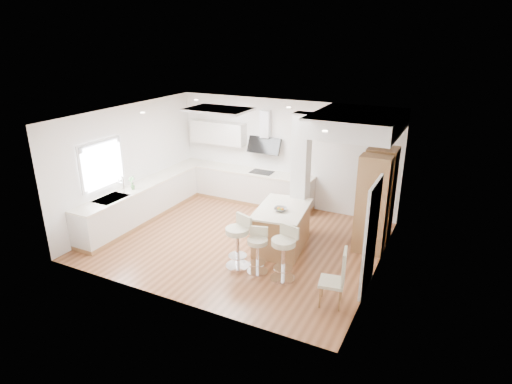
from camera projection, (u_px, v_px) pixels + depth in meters
The scene contains 18 objects.
ground at pixel (239, 241), 9.57m from camera, with size 6.00×6.00×0.00m, color #975C38.
ceiling at pixel (239, 241), 9.57m from camera, with size 6.00×5.00×0.02m, color white.
wall_back at pixel (284, 154), 11.17m from camera, with size 6.00×0.04×2.80m, color white.
wall_left at pixel (129, 163), 10.33m from camera, with size 0.04×5.00×2.80m, color white.
wall_right at pixel (382, 206), 7.82m from camera, with size 0.04×5.00×2.80m, color white.
skylight at pixel (219, 110), 9.43m from camera, with size 4.10×2.10×0.06m.
window_left at pixel (101, 161), 9.46m from camera, with size 0.06×1.28×1.07m.
doorway_right at pixel (371, 238), 7.47m from camera, with size 0.05×1.00×2.10m.
counter_left at pixel (149, 199), 10.73m from camera, with size 0.63×4.50×1.35m.
counter_back at pixel (248, 177), 11.57m from camera, with size 3.62×0.63×2.50m.
pillar at pixel (300, 176), 9.43m from camera, with size 0.35×0.35×2.80m.
soffit at pixel (357, 123), 8.95m from camera, with size 1.78×2.20×0.40m.
oven_column at pixel (376, 199), 9.11m from camera, with size 0.63×1.21×2.10m.
peninsula at pixel (282, 228), 9.13m from camera, with size 1.18×1.62×0.99m.
bar_stool_a at pixel (238, 239), 8.32m from camera, with size 0.62×0.62×1.07m.
bar_stool_b at pixel (258, 248), 8.16m from camera, with size 0.51×0.51×0.91m.
bar_stool_c at pixel (284, 251), 7.90m from camera, with size 0.58×0.58×1.06m.
dining_chair at pixel (338, 276), 7.13m from camera, with size 0.48×0.48×1.06m.
Camera 1 is at (4.17, -7.50, 4.39)m, focal length 30.00 mm.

